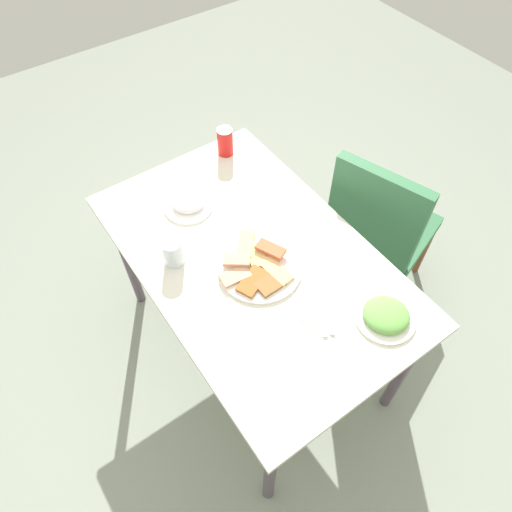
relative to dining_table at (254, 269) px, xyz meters
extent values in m
plane|color=gray|center=(0.00, 0.00, -0.65)|extent=(6.00, 6.00, 0.00)
cube|color=silver|center=(0.00, 0.00, 0.07)|extent=(1.24, 0.77, 0.02)
cylinder|color=#504350|center=(-0.56, -0.32, -0.30)|extent=(0.04, 0.04, 0.70)
cylinder|color=#504350|center=(0.56, -0.32, -0.30)|extent=(0.04, 0.04, 0.70)
cylinder|color=#504350|center=(-0.56, 0.32, -0.30)|extent=(0.04, 0.04, 0.70)
cylinder|color=#504350|center=(0.56, 0.32, -0.30)|extent=(0.04, 0.04, 0.70)
cube|color=#336A43|center=(0.01, 0.73, -0.26)|extent=(0.53, 0.53, 0.06)
cube|color=#336A43|center=(0.07, 0.55, 0.00)|extent=(0.39, 0.17, 0.46)
cylinder|color=brown|center=(0.13, 0.97, -0.47)|extent=(0.03, 0.03, 0.36)
cylinder|color=brown|center=(-0.23, 0.85, -0.47)|extent=(0.03, 0.03, 0.36)
cylinder|color=brown|center=(0.25, 0.61, -0.47)|extent=(0.03, 0.03, 0.36)
cylinder|color=brown|center=(-0.11, 0.49, -0.47)|extent=(0.03, 0.03, 0.36)
cylinder|color=white|center=(0.06, -0.02, 0.09)|extent=(0.30, 0.30, 0.01)
cube|color=#E0B86D|center=(0.02, 0.00, 0.10)|extent=(0.11, 0.09, 0.01)
cube|color=#9C5A26|center=(0.10, -0.07, 0.10)|extent=(0.11, 0.14, 0.01)
cube|color=#E3B472|center=(0.11, 0.02, 0.10)|extent=(0.13, 0.07, 0.01)
cube|color=#EA9E79|center=(0.00, -0.07, 0.11)|extent=(0.10, 0.11, 0.01)
cube|color=tan|center=(0.05, -0.11, 0.10)|extent=(0.07, 0.11, 0.01)
cube|color=#D45F3A|center=(0.03, 0.05, 0.12)|extent=(0.12, 0.09, 0.02)
cube|color=#E7C373|center=(-0.05, 0.00, 0.10)|extent=(0.13, 0.12, 0.01)
cube|color=#925E30|center=(0.14, -0.03, 0.10)|extent=(0.07, 0.09, 0.01)
cylinder|color=white|center=(-0.34, -0.07, 0.09)|extent=(0.19, 0.19, 0.01)
ellipsoid|color=white|center=(-0.34, -0.07, 0.10)|extent=(0.17, 0.17, 0.05)
cylinder|color=white|center=(0.46, 0.21, 0.09)|extent=(0.20, 0.20, 0.01)
ellipsoid|color=#6CAF4E|center=(0.46, 0.21, 0.10)|extent=(0.21, 0.21, 0.05)
sphere|color=#E2D84F|center=(0.43, 0.17, 0.10)|extent=(0.02, 0.02, 0.02)
cylinder|color=red|center=(-0.53, 0.22, 0.14)|extent=(0.08, 0.08, 0.12)
cylinder|color=silver|center=(-0.14, -0.24, 0.13)|extent=(0.07, 0.07, 0.10)
cube|color=white|center=(0.32, 0.05, 0.08)|extent=(0.17, 0.17, 0.00)
cube|color=silver|center=(0.32, 0.03, 0.09)|extent=(0.16, 0.07, 0.00)
cube|color=silver|center=(0.32, 0.07, 0.09)|extent=(0.18, 0.09, 0.00)
camera|label=1|loc=(0.84, -0.58, 1.43)|focal=33.01mm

